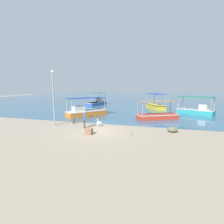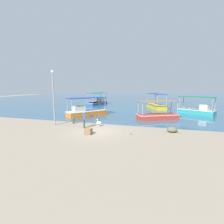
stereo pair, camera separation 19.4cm
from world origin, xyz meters
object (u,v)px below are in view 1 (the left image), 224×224
(fishing_boat_near_right, at_px, (196,110))
(lamp_post, at_px, (53,95))
(glass_bottle, at_px, (131,134))
(fishing_boat_far_right, at_px, (157,115))
(fisherman_standing, at_px, (84,119))
(pelican, at_px, (99,123))
(fishing_boat_far_left, at_px, (155,106))
(fishing_boat_center, at_px, (97,102))
(cargo_crate, at_px, (89,131))
(mooring_bollard, at_px, (73,120))
(net_pile, at_px, (172,129))
(fishing_boat_near_left, at_px, (86,112))

(fishing_boat_near_right, relative_size, lamp_post, 0.93)
(glass_bottle, bearing_deg, fishing_boat_far_right, 77.63)
(fisherman_standing, bearing_deg, fishing_boat_near_right, 46.15)
(fishing_boat_near_right, bearing_deg, pelican, -133.64)
(fishing_boat_near_right, height_order, lamp_post, lamp_post)
(fishing_boat_far_left, height_order, fishing_boat_center, fishing_boat_far_left)
(fishing_boat_near_right, xyz_separation_m, cargo_crate, (-10.75, -14.54, -0.35))
(fishing_boat_near_right, bearing_deg, lamp_post, -141.88)
(fishing_boat_center, bearing_deg, fisherman_standing, -71.62)
(fishing_boat_far_right, relative_size, pelican, 6.69)
(mooring_bollard, distance_m, glass_bottle, 7.49)
(fisherman_standing, bearing_deg, net_pile, 5.82)
(fishing_boat_far_left, xyz_separation_m, glass_bottle, (-1.07, -18.62, -0.45))
(pelican, height_order, cargo_crate, pelican)
(fishing_boat_near_right, xyz_separation_m, lamp_post, (-15.70, -12.32, 2.62))
(pelican, relative_size, mooring_bollard, 1.09)
(mooring_bollard, distance_m, fisherman_standing, 2.67)
(glass_bottle, bearing_deg, cargo_crate, -166.31)
(fishing_boat_near_right, relative_size, fisherman_standing, 3.14)
(mooring_bollard, bearing_deg, fishing_boat_far_left, 63.20)
(fishing_boat_far_left, relative_size, fishing_boat_near_left, 1.07)
(fisherman_standing, distance_m, net_pile, 8.37)
(fishing_boat_near_right, xyz_separation_m, glass_bottle, (-7.20, -13.68, -0.50))
(fishing_boat_center, xyz_separation_m, lamp_post, (3.41, -20.78, 2.65))
(fishing_boat_near_left, bearing_deg, cargo_crate, -63.18)
(net_pile, relative_size, cargo_crate, 1.40)
(net_pile, height_order, cargo_crate, same)
(net_pile, relative_size, glass_bottle, 3.39)
(fishing_boat_center, bearing_deg, fishing_boat_far_right, -45.50)
(lamp_post, distance_m, cargo_crate, 6.18)
(fisherman_standing, relative_size, cargo_crate, 2.58)
(mooring_bollard, bearing_deg, fishing_boat_near_left, 99.37)
(fishing_boat_far_right, height_order, fishing_boat_center, fishing_boat_center)
(fisherman_standing, bearing_deg, glass_bottle, -12.39)
(net_pile, bearing_deg, fisherman_standing, -174.18)
(fishing_boat_far_left, relative_size, cargo_crate, 9.18)
(fishing_boat_near_right, relative_size, glass_bottle, 19.65)
(fishing_boat_center, height_order, fisherman_standing, fishing_boat_center)
(net_pile, bearing_deg, pelican, 178.02)
(fishing_boat_near_right, relative_size, fishing_boat_center, 0.91)
(fishing_boat_near_left, height_order, pelican, fishing_boat_near_left)
(fishing_boat_far_right, height_order, cargo_crate, fishing_boat_far_right)
(fishing_boat_near_right, xyz_separation_m, fishing_boat_center, (-19.10, 8.46, -0.03))
(fishing_boat_far_left, bearing_deg, fisherman_standing, -108.81)
(fishing_boat_near_right, height_order, pelican, fishing_boat_near_right)
(fishing_boat_near_right, distance_m, fisherman_standing, 17.47)
(lamp_post, bearing_deg, fishing_boat_far_right, 33.57)
(fishing_boat_near_left, bearing_deg, fishing_boat_center, 105.69)
(lamp_post, distance_m, mooring_bollard, 3.46)
(fishing_boat_near_left, bearing_deg, fisherman_standing, -65.85)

